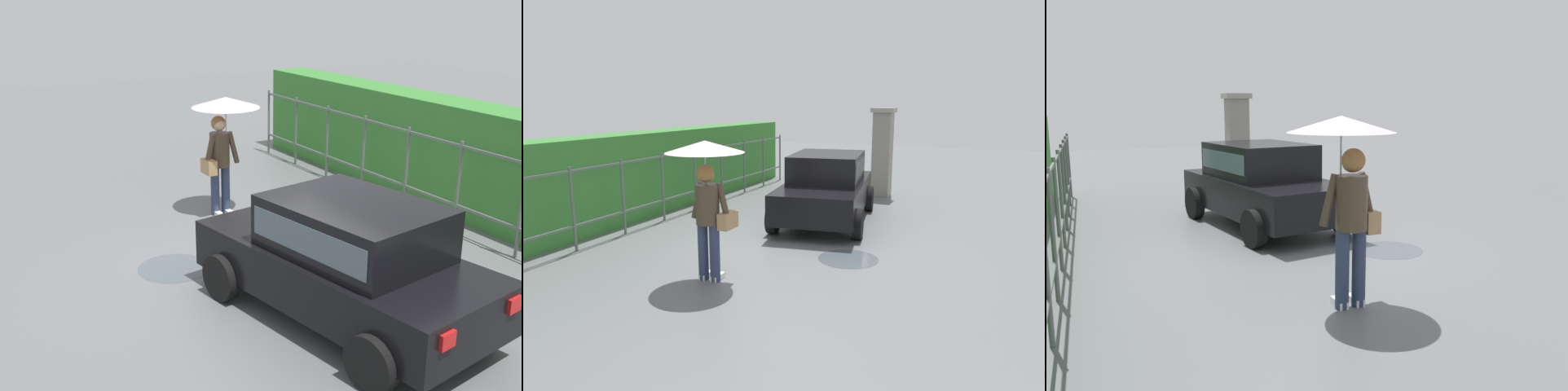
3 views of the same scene
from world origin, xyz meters
TOP-DOWN VIEW (x-y plane):
  - ground_plane at (0.00, 0.00)m, footprint 40.00×40.00m
  - car at (1.53, -0.02)m, footprint 3.93×2.36m
  - pedestrian at (-2.52, 0.37)m, footprint 1.14×1.14m
  - gate_pillar at (4.81, -0.47)m, footprint 0.60×0.60m
  - fence_section at (0.05, 3.26)m, footprint 12.20×0.05m
  - puddle_near at (-0.81, -1.25)m, footprint 1.01×1.01m

SIDE VIEW (x-z plane):
  - ground_plane at x=0.00m, z-range 0.00..0.00m
  - puddle_near at x=-0.81m, z-range 0.00..0.00m
  - car at x=1.53m, z-range 0.06..1.54m
  - fence_section at x=0.05m, z-range 0.08..1.58m
  - gate_pillar at x=4.81m, z-range 0.03..2.45m
  - pedestrian at x=-2.52m, z-range 0.54..2.59m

